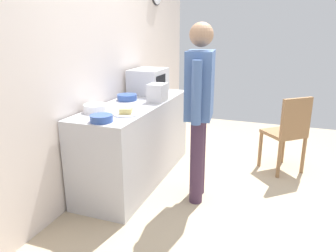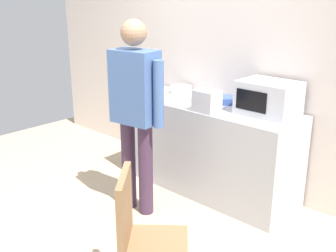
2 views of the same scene
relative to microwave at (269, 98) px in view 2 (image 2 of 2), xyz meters
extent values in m
plane|color=tan|center=(-0.72, -1.31, -1.05)|extent=(6.00, 6.00, 0.00)
cube|color=silver|center=(-0.72, 0.29, 0.25)|extent=(5.40, 0.10, 2.60)
cube|color=#B7B7BC|center=(-0.59, -0.09, -0.60)|extent=(1.84, 0.62, 0.90)
cube|color=silver|center=(0.00, 0.00, 0.00)|extent=(0.50, 0.38, 0.30)
cube|color=black|center=(-0.06, -0.19, 0.00)|extent=(0.30, 0.01, 0.18)
cylinder|color=white|center=(-1.10, -0.24, -0.14)|extent=(0.25, 0.25, 0.01)
cube|color=#D3BD6C|center=(-1.10, -0.24, -0.11)|extent=(0.14, 0.14, 0.05)
cylinder|color=white|center=(-1.10, 0.08, -0.11)|extent=(0.24, 0.24, 0.08)
cylinder|color=#33519E|center=(-0.51, 0.05, -0.12)|extent=(0.22, 0.22, 0.07)
cylinder|color=#33519E|center=(-1.38, -0.15, -0.12)|extent=(0.20, 0.20, 0.06)
cube|color=silver|center=(-0.45, -0.30, -0.05)|extent=(0.22, 0.18, 0.20)
cube|color=silver|center=(-0.85, -0.06, -0.15)|extent=(0.17, 0.06, 0.01)
cube|color=silver|center=(-0.39, -0.14, -0.15)|extent=(0.07, 0.17, 0.01)
cylinder|color=#402940|center=(-0.69, -0.86, -0.62)|extent=(0.13, 0.13, 0.86)
cylinder|color=#402940|center=(-0.89, -0.88, -0.62)|extent=(0.13, 0.13, 0.86)
cube|color=#47669E|center=(-0.79, -0.87, 0.12)|extent=(0.43, 0.29, 0.63)
cylinder|color=#47669E|center=(-0.54, -0.84, 0.09)|extent=(0.09, 0.09, 0.57)
cylinder|color=#47669E|center=(-1.04, -0.91, 0.09)|extent=(0.09, 0.09, 0.57)
sphere|color=#A37A5B|center=(-0.79, -0.87, 0.58)|extent=(0.22, 0.22, 0.22)
cube|color=olive|center=(0.23, -1.66, -0.58)|extent=(0.56, 0.56, 0.04)
cube|color=olive|center=(0.09, -1.78, -0.34)|extent=(0.29, 0.33, 0.45)
camera|label=1|loc=(-3.71, -1.61, 0.62)|focal=34.29mm
camera|label=2|loc=(1.76, -3.18, 0.90)|focal=43.91mm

